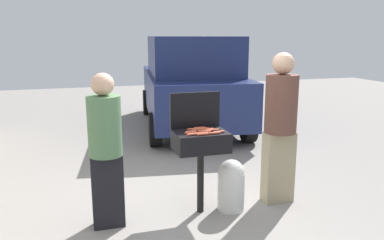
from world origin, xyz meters
The scene contains 22 objects.
ground_plane centered at (0.00, 0.00, 0.00)m, with size 24.00×24.00×0.00m, color gray.
bbq_grill centered at (0.08, -0.01, 0.82)m, with size 0.60×0.44×0.97m.
grill_lid_open centered at (0.08, 0.21, 1.18)m, with size 0.60×0.05×0.42m, color black.
hot_dog_0 centered at (0.18, 0.02, 0.99)m, with size 0.03×0.03×0.13m, color #B74C33.
hot_dog_1 centered at (0.22, -0.03, 0.99)m, with size 0.03×0.03×0.13m, color #C6593D.
hot_dog_2 centered at (0.11, 0.11, 0.99)m, with size 0.03×0.03×0.13m, color #AD4228.
hot_dog_3 centered at (0.10, -0.03, 0.99)m, with size 0.03×0.03×0.13m, color #B74C33.
hot_dog_4 centered at (-0.04, -0.03, 0.99)m, with size 0.03×0.03×0.13m, color #B74C33.
hot_dog_5 centered at (0.04, -0.18, 0.99)m, with size 0.03×0.03×0.13m, color #AD4228.
hot_dog_6 centered at (-0.06, -0.15, 0.99)m, with size 0.03×0.03×0.13m, color #C6593D.
hot_dog_7 centered at (0.11, -0.07, 0.99)m, with size 0.03×0.03×0.13m, color #AD4228.
hot_dog_8 centered at (0.25, -0.13, 0.99)m, with size 0.03×0.03×0.13m, color #B74C33.
hot_dog_9 centered at (0.05, 0.04, 0.99)m, with size 0.03×0.03×0.13m, color #AD4228.
hot_dog_10 centered at (0.07, -0.14, 0.99)m, with size 0.03×0.03×0.13m, color #B74C33.
hot_dog_11 centered at (0.01, 0.08, 0.99)m, with size 0.03×0.03×0.13m, color #AD4228.
hot_dog_12 centered at (-0.06, -0.08, 0.99)m, with size 0.03×0.03×0.13m, color #B74C33.
hot_dog_13 centered at (0.13, 0.07, 0.99)m, with size 0.03×0.03×0.13m, color #AD4228.
hot_dog_14 centered at (0.19, -0.17, 0.99)m, with size 0.03×0.03×0.13m, color #B74C33.
propane_tank centered at (0.44, -0.06, 0.32)m, with size 0.32×0.32×0.62m.
person_left centered at (-0.99, -0.05, 0.91)m, with size 0.35×0.35×1.67m.
person_right centered at (1.09, 0.00, 1.00)m, with size 0.39×0.39×1.85m.
parked_minivan centered at (1.23, 4.22, 1.03)m, with size 2.51×4.62×2.02m.
Camera 1 is at (-1.26, -4.06, 2.04)m, focal length 36.30 mm.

